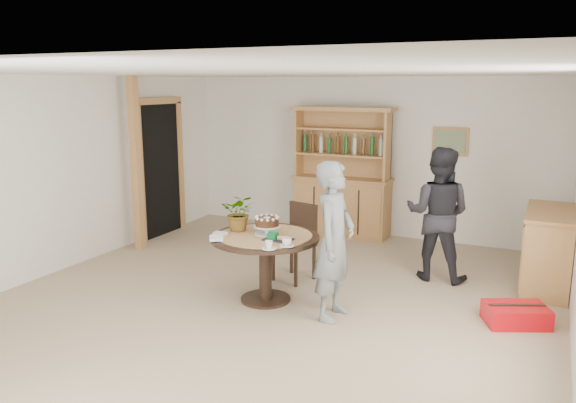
{
  "coord_description": "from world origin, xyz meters",
  "views": [
    {
      "loc": [
        2.7,
        -5.07,
        2.39
      ],
      "look_at": [
        -0.04,
        0.68,
        1.05
      ],
      "focal_mm": 35.0,
      "sensor_mm": 36.0,
      "label": 1
    }
  ],
  "objects_px": {
    "dining_chair": "(298,237)",
    "red_suitcase": "(516,315)",
    "teen_boy": "(334,241)",
    "sideboard": "(548,249)",
    "dining_table": "(265,249)",
    "hutch": "(342,192)",
    "adult_person": "(438,214)"
  },
  "relations": [
    {
      "from": "sideboard",
      "to": "adult_person",
      "type": "height_order",
      "value": "adult_person"
    },
    {
      "from": "sideboard",
      "to": "dining_table",
      "type": "relative_size",
      "value": 1.05
    },
    {
      "from": "hutch",
      "to": "dining_chair",
      "type": "height_order",
      "value": "hutch"
    },
    {
      "from": "hutch",
      "to": "teen_boy",
      "type": "relative_size",
      "value": 1.24
    },
    {
      "from": "hutch",
      "to": "dining_table",
      "type": "height_order",
      "value": "hutch"
    },
    {
      "from": "hutch",
      "to": "dining_chair",
      "type": "xyz_separation_m",
      "value": [
        0.23,
        -2.22,
        -0.15
      ]
    },
    {
      "from": "sideboard",
      "to": "red_suitcase",
      "type": "height_order",
      "value": "sideboard"
    },
    {
      "from": "teen_boy",
      "to": "red_suitcase",
      "type": "distance_m",
      "value": 1.98
    },
    {
      "from": "adult_person",
      "to": "red_suitcase",
      "type": "height_order",
      "value": "adult_person"
    },
    {
      "from": "teen_boy",
      "to": "dining_chair",
      "type": "bearing_deg",
      "value": 42.74
    },
    {
      "from": "hutch",
      "to": "sideboard",
      "type": "distance_m",
      "value": 3.29
    },
    {
      "from": "red_suitcase",
      "to": "dining_table",
      "type": "bearing_deg",
      "value": 166.79
    },
    {
      "from": "adult_person",
      "to": "red_suitcase",
      "type": "xyz_separation_m",
      "value": [
        1.02,
        -1.05,
        -0.72
      ]
    },
    {
      "from": "teen_boy",
      "to": "adult_person",
      "type": "height_order",
      "value": "adult_person"
    },
    {
      "from": "adult_person",
      "to": "hutch",
      "type": "bearing_deg",
      "value": -38.2
    },
    {
      "from": "dining_chair",
      "to": "adult_person",
      "type": "relative_size",
      "value": 0.57
    },
    {
      "from": "hutch",
      "to": "sideboard",
      "type": "height_order",
      "value": "hutch"
    },
    {
      "from": "adult_person",
      "to": "red_suitcase",
      "type": "relative_size",
      "value": 2.32
    },
    {
      "from": "dining_table",
      "to": "red_suitcase",
      "type": "relative_size",
      "value": 1.69
    },
    {
      "from": "sideboard",
      "to": "adult_person",
      "type": "xyz_separation_m",
      "value": [
        -1.26,
        -0.24,
        0.35
      ]
    },
    {
      "from": "sideboard",
      "to": "dining_table",
      "type": "distance_m",
      "value": 3.36
    },
    {
      "from": "sideboard",
      "to": "dining_table",
      "type": "height_order",
      "value": "sideboard"
    },
    {
      "from": "teen_boy",
      "to": "red_suitcase",
      "type": "relative_size",
      "value": 2.3
    },
    {
      "from": "adult_person",
      "to": "dining_table",
      "type": "bearing_deg",
      "value": 46.34
    },
    {
      "from": "hutch",
      "to": "dining_chair",
      "type": "distance_m",
      "value": 2.23
    },
    {
      "from": "sideboard",
      "to": "dining_chair",
      "type": "distance_m",
      "value": 2.97
    },
    {
      "from": "dining_chair",
      "to": "adult_person",
      "type": "xyz_separation_m",
      "value": [
        1.55,
        0.74,
        0.29
      ]
    },
    {
      "from": "dining_chair",
      "to": "teen_boy",
      "type": "height_order",
      "value": "teen_boy"
    },
    {
      "from": "dining_chair",
      "to": "hutch",
      "type": "bearing_deg",
      "value": 110.12
    },
    {
      "from": "dining_table",
      "to": "red_suitcase",
      "type": "bearing_deg",
      "value": 11.32
    },
    {
      "from": "dining_chair",
      "to": "red_suitcase",
      "type": "bearing_deg",
      "value": 7.32
    },
    {
      "from": "teen_boy",
      "to": "adult_person",
      "type": "relative_size",
      "value": 0.99
    }
  ]
}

